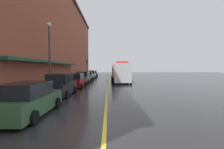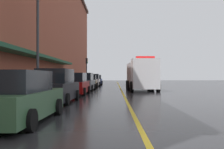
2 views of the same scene
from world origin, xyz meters
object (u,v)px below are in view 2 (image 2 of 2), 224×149
at_px(parked_car_4, 89,82).
at_px(parking_meter_3, 83,79).
at_px(parked_car_6, 96,80).
at_px(parked_car_2, 75,84).
at_px(parked_car_3, 84,82).
at_px(parked_car_5, 94,80).
at_px(box_truck, 141,75).
at_px(parked_car_1, 57,87).
at_px(parking_meter_2, 55,82).
at_px(traffic_light_near, 87,66).
at_px(parking_meter_1, 21,85).
at_px(parked_car_0, 18,98).
at_px(street_lamp_left, 38,34).
at_px(parking_meter_0, 88,78).

xyz_separation_m(parked_car_4, parking_meter_3, (-1.43, 4.82, 0.29)).
bearing_deg(parked_car_6, parked_car_2, 179.09).
bearing_deg(parked_car_3, parked_car_5, 1.49).
distance_m(parked_car_3, box_truck, 6.05).
xyz_separation_m(parked_car_1, parked_car_5, (0.20, 23.60, -0.05)).
bearing_deg(box_truck, parked_car_5, -153.75).
relative_size(parked_car_2, parking_meter_2, 3.38).
distance_m(parked_car_4, traffic_light_near, 9.81).
bearing_deg(parked_car_6, parking_meter_1, 176.71).
xyz_separation_m(parked_car_4, parking_meter_1, (-1.43, -19.77, 0.29)).
height_order(parked_car_4, box_truck, box_truck).
xyz_separation_m(parked_car_2, parked_car_5, (0.13, 17.42, 0.01)).
bearing_deg(parked_car_5, box_truck, -152.93).
bearing_deg(traffic_light_near, parked_car_0, -87.70).
distance_m(box_truck, traffic_light_near, 16.74).
bearing_deg(parked_car_2, street_lamp_left, 151.60).
distance_m(box_truck, parking_meter_1, 16.08).
distance_m(parked_car_0, box_truck, 19.25).
relative_size(parked_car_1, parked_car_4, 1.06).
bearing_deg(parked_car_6, parking_meter_3, 167.56).
bearing_deg(parked_car_2, parked_car_6, 0.76).
bearing_deg(parked_car_0, parked_car_5, 1.27).
xyz_separation_m(parked_car_0, parked_car_6, (0.10, 35.73, -0.01)).
xyz_separation_m(box_truck, parking_meter_2, (-7.45, -7.19, -0.55)).
bearing_deg(parked_car_3, parking_meter_3, 9.54).
height_order(parking_meter_0, street_lamp_left, street_lamp_left).
bearing_deg(parked_car_0, parked_car_1, 2.35).
xyz_separation_m(parked_car_5, parking_meter_1, (-1.50, -25.61, 0.22)).
height_order(parked_car_2, parked_car_5, parked_car_5).
bearing_deg(parked_car_4, parked_car_2, 177.99).
bearing_deg(traffic_light_near, parked_car_3, -84.75).
xyz_separation_m(box_truck, parking_meter_0, (-7.45, 17.85, -0.55)).
bearing_deg(parked_car_6, parked_car_0, 179.25).
bearing_deg(parked_car_2, parking_meter_3, 5.85).
height_order(parked_car_5, parking_meter_1, parked_car_5).
distance_m(parked_car_0, parked_car_1, 6.03).
xyz_separation_m(parked_car_1, box_truck, (6.15, 12.23, 0.72)).
bearing_deg(parked_car_1, parked_car_6, 1.24).
relative_size(parked_car_0, parking_meter_3, 3.68).
bearing_deg(parked_car_4, street_lamp_left, 170.62).
bearing_deg(parked_car_5, parked_car_6, -0.55).
bearing_deg(parked_car_1, box_truck, -25.09).
relative_size(parked_car_2, parked_car_6, 0.95).
xyz_separation_m(parked_car_3, parking_meter_3, (-1.46, 10.57, 0.21)).
distance_m(parked_car_1, box_truck, 13.71).
bearing_deg(parked_car_5, traffic_light_near, 21.36).
xyz_separation_m(parked_car_4, parking_meter_0, (-1.43, 12.33, 0.29)).
bearing_deg(parking_meter_3, box_truck, -54.22).
height_order(parked_car_6, parking_meter_0, parked_car_6).
distance_m(parked_car_6, parking_meter_3, 7.29).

